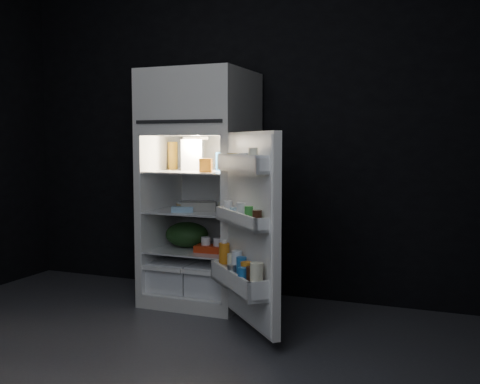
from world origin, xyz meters
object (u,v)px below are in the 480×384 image
at_px(milk_jug, 192,155).
at_px(yogurt_tray, 213,249).
at_px(refrigerator, 202,180).
at_px(fridge_door, 248,232).

relative_size(milk_jug, yogurt_tray, 0.91).
xyz_separation_m(refrigerator, fridge_door, (0.64, -0.66, -0.27)).
bearing_deg(yogurt_tray, refrigerator, 134.47).
bearing_deg(refrigerator, fridge_door, -45.77).
bearing_deg(fridge_door, yogurt_tray, 133.21).
bearing_deg(fridge_door, refrigerator, 134.23).
bearing_deg(fridge_door, milk_jug, 137.48).
distance_m(fridge_door, milk_jug, 1.08).
bearing_deg(refrigerator, milk_jug, 176.25).
height_order(refrigerator, milk_jug, refrigerator).
distance_m(fridge_door, yogurt_tray, 0.73).
bearing_deg(milk_jug, refrigerator, -24.87).
height_order(refrigerator, yogurt_tray, refrigerator).
bearing_deg(yogurt_tray, fridge_door, -49.61).
distance_m(refrigerator, milk_jug, 0.21).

